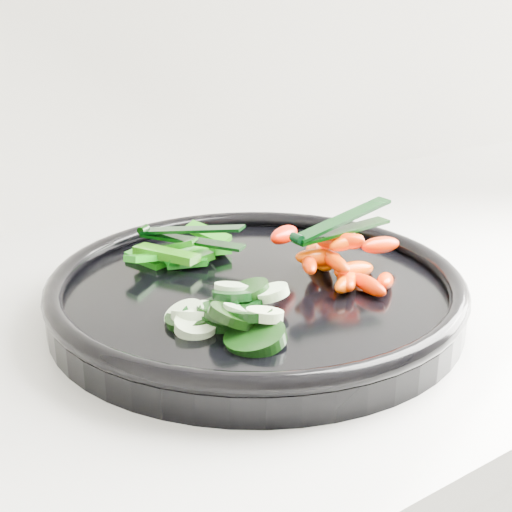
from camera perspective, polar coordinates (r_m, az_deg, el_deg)
counter at (r=1.23m, az=18.69°, el=-17.48°), size 2.02×0.62×0.93m
veggie_tray at (r=0.65m, az=0.00°, el=-2.87°), size 0.47×0.47×0.04m
cucumber_pile at (r=0.58m, az=-2.52°, el=-4.69°), size 0.12×0.12×0.04m
carrot_pile at (r=0.67m, az=6.49°, el=-0.17°), size 0.14×0.15×0.05m
pepper_pile at (r=0.71m, az=-5.97°, el=0.22°), size 0.12×0.09×0.03m
tong_carrot at (r=0.66m, az=6.73°, el=2.42°), size 0.11×0.02×0.02m
tong_pepper at (r=0.70m, az=-5.44°, el=1.70°), size 0.07×0.10×0.02m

